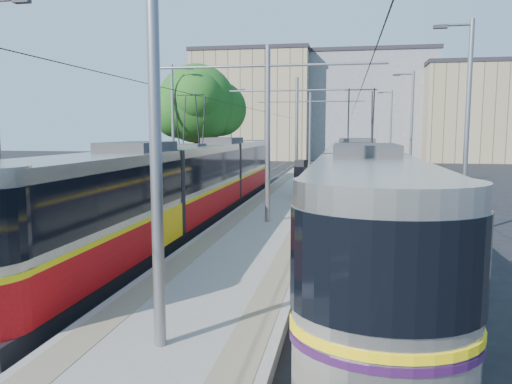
# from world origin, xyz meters

# --- Properties ---
(ground) EXTENTS (160.00, 160.00, 0.00)m
(ground) POSITION_xyz_m (0.00, 0.00, 0.00)
(ground) COLOR black
(ground) RESTS_ON ground
(platform) EXTENTS (4.00, 50.00, 0.30)m
(platform) POSITION_xyz_m (0.00, 17.00, 0.15)
(platform) COLOR gray
(platform) RESTS_ON ground
(tactile_strip_left) EXTENTS (0.70, 50.00, 0.01)m
(tactile_strip_left) POSITION_xyz_m (-1.45, 17.00, 0.30)
(tactile_strip_left) COLOR gray
(tactile_strip_left) RESTS_ON platform
(tactile_strip_right) EXTENTS (0.70, 50.00, 0.01)m
(tactile_strip_right) POSITION_xyz_m (1.45, 17.00, 0.30)
(tactile_strip_right) COLOR gray
(tactile_strip_right) RESTS_ON platform
(rails) EXTENTS (8.71, 70.00, 0.03)m
(rails) POSITION_xyz_m (0.00, 17.00, 0.02)
(rails) COLOR gray
(rails) RESTS_ON ground
(track_arrow) EXTENTS (1.20, 5.00, 0.01)m
(track_arrow) POSITION_xyz_m (-3.60, -3.00, 0.01)
(track_arrow) COLOR silver
(track_arrow) RESTS_ON ground
(tram_left) EXTENTS (2.43, 28.70, 5.50)m
(tram_left) POSITION_xyz_m (-3.60, 9.30, 1.71)
(tram_left) COLOR black
(tram_left) RESTS_ON ground
(tram_right) EXTENTS (2.43, 28.26, 5.50)m
(tram_right) POSITION_xyz_m (3.60, 7.78, 1.86)
(tram_right) COLOR black
(tram_right) RESTS_ON ground
(catenary) EXTENTS (9.20, 70.00, 7.00)m
(catenary) POSITION_xyz_m (0.00, 14.15, 4.52)
(catenary) COLOR slate
(catenary) RESTS_ON platform
(street_lamps) EXTENTS (15.18, 38.22, 8.00)m
(street_lamps) POSITION_xyz_m (-0.00, 21.00, 4.18)
(street_lamps) COLOR slate
(street_lamps) RESTS_ON ground
(shelter) EXTENTS (0.72, 1.01, 2.06)m
(shelter) POSITION_xyz_m (0.65, 16.01, 1.38)
(shelter) COLOR black
(shelter) RESTS_ON platform
(tree) EXTENTS (5.77, 5.34, 8.39)m
(tree) POSITION_xyz_m (-6.41, 20.91, 5.67)
(tree) COLOR #382314
(tree) RESTS_ON ground
(building_left) EXTENTS (16.32, 12.24, 15.16)m
(building_left) POSITION_xyz_m (-10.00, 60.00, 7.59)
(building_left) COLOR tan
(building_left) RESTS_ON ground
(building_centre) EXTENTS (18.36, 14.28, 15.07)m
(building_centre) POSITION_xyz_m (6.00, 64.00, 7.54)
(building_centre) COLOR gray
(building_centre) RESTS_ON ground
(building_right) EXTENTS (14.28, 10.20, 12.72)m
(building_right) POSITION_xyz_m (20.00, 58.00, 6.37)
(building_right) COLOR tan
(building_right) RESTS_ON ground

